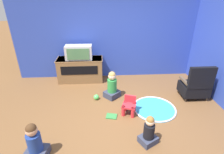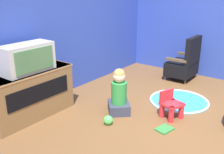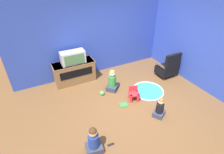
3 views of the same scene
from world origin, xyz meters
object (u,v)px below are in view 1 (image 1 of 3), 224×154
(child_watching_center, at_px, (149,132))
(tv_cabinet, at_px, (80,69))
(black_armchair, at_px, (195,86))
(book, at_px, (112,116))
(television, at_px, (79,52))
(toy_ball, at_px, (96,97))
(child_watching_right, at_px, (35,143))
(child_watching_left, at_px, (112,86))
(yellow_kid_chair, at_px, (129,107))

(child_watching_center, bearing_deg, tv_cabinet, 89.58)
(black_armchair, height_order, book, black_armchair)
(television, bearing_deg, tv_cabinet, 90.00)
(television, bearing_deg, toy_ball, -65.41)
(book, bearing_deg, tv_cabinet, -53.24)
(child_watching_right, bearing_deg, black_armchair, 34.12)
(television, relative_size, book, 2.83)
(television, distance_m, child_watching_right, 2.85)
(child_watching_left, bearing_deg, book, -137.24)
(tv_cabinet, distance_m, television, 0.55)
(television, height_order, toy_ball, television)
(child_watching_center, height_order, toy_ball, child_watching_center)
(child_watching_left, relative_size, child_watching_center, 1.23)
(toy_ball, relative_size, book, 0.51)
(child_watching_left, bearing_deg, television, 90.15)
(tv_cabinet, xyz_separation_m, book, (0.84, -1.84, -0.36))
(child_watching_center, relative_size, toy_ball, 4.31)
(book, bearing_deg, television, -52.65)
(television, height_order, black_armchair, television)
(child_watching_center, bearing_deg, book, 99.19)
(toy_ball, bearing_deg, child_watching_left, 14.73)
(tv_cabinet, relative_size, child_watching_right, 1.99)
(tv_cabinet, distance_m, child_watching_right, 2.83)
(black_armchair, distance_m, book, 2.28)
(yellow_kid_chair, height_order, child_watching_center, child_watching_center)
(child_watching_right, height_order, book, child_watching_right)
(black_armchair, bearing_deg, toy_ball, -1.80)
(child_watching_center, height_order, child_watching_right, child_watching_right)
(yellow_kid_chair, xyz_separation_m, book, (-0.40, -0.10, -0.17))
(book, bearing_deg, black_armchair, -151.31)
(yellow_kid_chair, relative_size, child_watching_left, 0.57)
(tv_cabinet, bearing_deg, black_armchair, -21.87)
(yellow_kid_chair, xyz_separation_m, child_watching_center, (0.22, -0.87, 0.07))
(tv_cabinet, height_order, child_watching_left, child_watching_left)
(child_watching_right, bearing_deg, book, 45.76)
(television, distance_m, child_watching_left, 1.45)
(child_watching_left, bearing_deg, black_armchair, -48.02)
(tv_cabinet, bearing_deg, child_watching_left, -48.38)
(tv_cabinet, distance_m, black_armchair, 3.23)
(television, height_order, child_watching_center, television)
(yellow_kid_chair, xyz_separation_m, child_watching_right, (-1.69, -1.06, 0.11))
(child_watching_left, height_order, book, child_watching_left)
(television, bearing_deg, child_watching_left, -46.96)
(tv_cabinet, distance_m, child_watching_center, 2.99)
(child_watching_left, distance_m, book, 0.88)
(television, height_order, child_watching_right, television)
(child_watching_center, distance_m, child_watching_right, 1.92)
(black_armchair, relative_size, child_watching_center, 1.60)
(tv_cabinet, distance_m, child_watching_left, 1.36)
(toy_ball, bearing_deg, yellow_kid_chair, -39.40)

